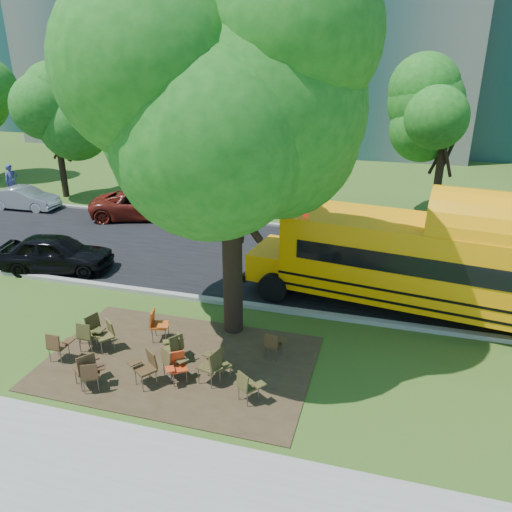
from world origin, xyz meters
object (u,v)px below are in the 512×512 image
(chair_7, at_px, (247,384))
(chair_8, at_px, (91,325))
(school_bus, at_px, (460,268))
(bg_car_silver, at_px, (25,198))
(chair_1, at_px, (88,334))
(chair_9, at_px, (106,333))
(black_car, at_px, (56,253))
(chair_6, at_px, (212,363))
(chair_4, at_px, (171,360))
(main_tree, at_px, (229,115))
(chair_5, at_px, (177,365))
(chair_12, at_px, (219,362))
(pedestrian_a, at_px, (12,182))
(chair_3, at_px, (146,365))
(chair_15, at_px, (175,345))
(chair_14, at_px, (91,373))
(chair_13, at_px, (274,343))
(chair_10, at_px, (157,323))
(bg_car_red, at_px, (142,205))
(chair_11, at_px, (175,345))
(chair_2, at_px, (86,366))
(chair_0, at_px, (57,344))

(chair_7, bearing_deg, chair_8, -158.98)
(school_bus, xyz_separation_m, bg_car_silver, (-20.63, 6.22, -1.12))
(school_bus, distance_m, chair_1, 10.86)
(chair_9, xyz_separation_m, black_car, (-4.72, 4.33, 0.15))
(chair_1, distance_m, chair_6, 3.76)
(chair_1, relative_size, chair_4, 1.08)
(chair_9, bearing_deg, main_tree, -109.80)
(chair_5, distance_m, chair_12, 1.04)
(chair_6, bearing_deg, pedestrian_a, 67.18)
(chair_7, bearing_deg, chair_3, -144.39)
(school_bus, bearing_deg, chair_8, -148.11)
(chair_1, bearing_deg, chair_15, 5.70)
(chair_4, distance_m, chair_14, 1.91)
(school_bus, relative_size, chair_13, 14.92)
(chair_10, height_order, chair_15, chair_10)
(chair_14, relative_size, black_car, 0.20)
(school_bus, xyz_separation_m, bg_car_red, (-14.00, 6.55, -1.02))
(main_tree, xyz_separation_m, chair_4, (-0.75, -2.68, -5.67))
(chair_11, bearing_deg, bg_car_red, 66.64)
(chair_4, relative_size, chair_9, 0.95)
(chair_2, relative_size, chair_13, 1.18)
(chair_7, distance_m, chair_14, 3.77)
(chair_8, xyz_separation_m, chair_12, (4.02, -0.58, -0.09))
(chair_11, bearing_deg, chair_12, -70.68)
(bg_car_silver, bearing_deg, chair_4, -132.48)
(chair_0, bearing_deg, chair_4, 3.24)
(chair_3, xyz_separation_m, bg_car_red, (-6.51, 12.15, 0.10))
(chair_14, bearing_deg, black_car, 104.12)
(chair_3, xyz_separation_m, chair_7, (2.57, 0.01, -0.06))
(chair_2, xyz_separation_m, chair_14, (0.22, -0.14, -0.08))
(chair_0, xyz_separation_m, chair_2, (1.35, -0.72, 0.06))
(school_bus, bearing_deg, chair_13, -134.18)
(chair_3, height_order, chair_6, chair_6)
(chair_2, xyz_separation_m, bg_car_silver, (-11.76, 12.28, -0.01))
(chair_3, distance_m, chair_11, 1.12)
(chair_0, xyz_separation_m, chair_11, (2.99, 0.83, -0.00))
(chair_0, xyz_separation_m, chair_14, (1.57, -0.86, -0.02))
(chair_15, distance_m, bg_car_red, 12.94)
(chair_8, relative_size, chair_9, 1.09)
(chair_11, relative_size, bg_car_red, 0.18)
(chair_2, xyz_separation_m, chair_11, (1.63, 1.55, -0.06))
(chair_4, bearing_deg, chair_3, -105.00)
(chair_5, height_order, chair_7, chair_7)
(chair_0, relative_size, chair_1, 0.95)
(main_tree, relative_size, chair_9, 10.95)
(chair_12, distance_m, chair_13, 1.64)
(chair_5, height_order, chair_12, chair_5)
(chair_9, bearing_deg, pedestrian_a, -5.59)
(chair_0, bearing_deg, chair_13, 17.57)
(chair_14, xyz_separation_m, chair_15, (1.41, 1.72, -0.02))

